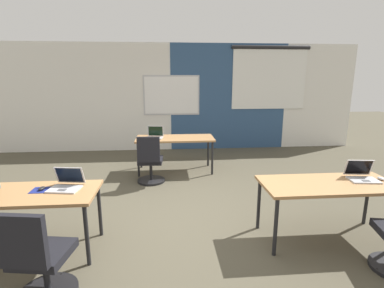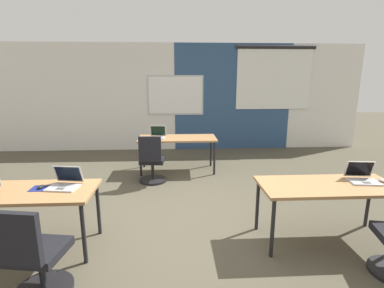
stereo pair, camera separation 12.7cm
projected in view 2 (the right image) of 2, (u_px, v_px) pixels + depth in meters
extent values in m
plane|color=#4C4738|center=(179.00, 220.00, 4.07)|extent=(24.00, 24.00, 0.00)
cube|color=silver|center=(177.00, 98.00, 7.83)|extent=(10.00, 0.20, 2.80)
cube|color=#2D4C75|center=(233.00, 98.00, 7.81)|extent=(3.11, 0.01, 2.80)
cube|color=#B7B7BC|center=(175.00, 95.00, 7.71)|extent=(1.48, 0.02, 1.04)
cube|color=white|center=(175.00, 95.00, 7.70)|extent=(1.40, 0.02, 0.96)
cube|color=white|center=(274.00, 80.00, 7.75)|extent=(2.00, 0.02, 1.56)
cylinder|color=black|center=(276.00, 47.00, 7.56)|extent=(2.10, 0.10, 0.10)
cube|color=#A37547|center=(21.00, 192.00, 3.23)|extent=(1.60, 0.70, 0.04)
cylinder|color=black|center=(84.00, 234.00, 3.06)|extent=(0.04, 0.04, 0.68)
cylinder|color=black|center=(98.00, 209.00, 3.64)|extent=(0.04, 0.04, 0.68)
cube|color=#A37547|center=(328.00, 186.00, 3.42)|extent=(1.60, 0.70, 0.04)
cylinder|color=black|center=(273.00, 228.00, 3.17)|extent=(0.04, 0.04, 0.68)
cylinder|color=black|center=(257.00, 205.00, 3.75)|extent=(0.04, 0.04, 0.68)
cylinder|color=black|center=(368.00, 202.00, 3.83)|extent=(0.04, 0.04, 0.68)
cube|color=#A37547|center=(177.00, 138.00, 6.05)|extent=(1.60, 0.70, 0.04)
cylinder|color=black|center=(141.00, 160.00, 5.80)|extent=(0.04, 0.04, 0.68)
cylinder|color=black|center=(214.00, 158.00, 5.88)|extent=(0.04, 0.04, 0.68)
cylinder|color=black|center=(144.00, 152.00, 6.38)|extent=(0.04, 0.04, 0.68)
cylinder|color=black|center=(211.00, 151.00, 6.46)|extent=(0.04, 0.04, 0.68)
cube|color=#B7B7BC|center=(157.00, 138.00, 5.99)|extent=(0.36, 0.28, 0.02)
cube|color=#4C4C4F|center=(156.00, 138.00, 5.93)|extent=(0.10, 0.07, 0.00)
cube|color=#B7B7BC|center=(158.00, 131.00, 6.09)|extent=(0.33, 0.09, 0.22)
cube|color=black|center=(158.00, 131.00, 6.08)|extent=(0.30, 0.08, 0.19)
cube|color=black|center=(145.00, 138.00, 5.97)|extent=(0.22, 0.19, 0.00)
ellipsoid|color=silver|center=(145.00, 137.00, 5.97)|extent=(0.07, 0.11, 0.03)
cylinder|color=black|center=(153.00, 180.00, 5.58)|extent=(0.52, 0.52, 0.04)
cylinder|color=black|center=(153.00, 171.00, 5.53)|extent=(0.06, 0.06, 0.34)
cube|color=black|center=(152.00, 160.00, 5.49)|extent=(0.47, 0.47, 0.08)
cube|color=black|center=(150.00, 149.00, 5.18)|extent=(0.40, 0.09, 0.46)
sphere|color=black|center=(155.00, 176.00, 5.81)|extent=(0.04, 0.04, 0.04)
sphere|color=black|center=(164.00, 181.00, 5.51)|extent=(0.04, 0.04, 0.04)
sphere|color=black|center=(141.00, 181.00, 5.51)|extent=(0.04, 0.04, 0.04)
cube|color=#B7B7BC|center=(364.00, 182.00, 3.47)|extent=(0.36, 0.27, 0.02)
cube|color=#4C4C4F|center=(367.00, 183.00, 3.42)|extent=(0.10, 0.07, 0.00)
cube|color=#B7B7BC|center=(359.00, 169.00, 3.59)|extent=(0.34, 0.12, 0.21)
cube|color=black|center=(360.00, 169.00, 3.58)|extent=(0.30, 0.10, 0.19)
ellipsoid|color=silver|center=(382.00, 180.00, 3.49)|extent=(0.07, 0.11, 0.03)
sphere|color=black|center=(375.00, 274.00, 2.92)|extent=(0.04, 0.04, 0.04)
cube|color=#B7B7BC|center=(63.00, 188.00, 3.29)|extent=(0.36, 0.28, 0.02)
cube|color=#4C4C4F|center=(60.00, 189.00, 3.23)|extent=(0.10, 0.07, 0.00)
cube|color=#B7B7BC|center=(69.00, 174.00, 3.41)|extent=(0.34, 0.13, 0.21)
cube|color=black|center=(68.00, 174.00, 3.40)|extent=(0.30, 0.11, 0.18)
cube|color=navy|center=(41.00, 188.00, 3.29)|extent=(0.22, 0.19, 0.00)
ellipsoid|color=black|center=(41.00, 187.00, 3.28)|extent=(0.07, 0.11, 0.03)
cylinder|color=black|center=(42.00, 271.00, 2.67)|extent=(0.06, 0.06, 0.34)
cube|color=black|center=(39.00, 251.00, 2.62)|extent=(0.50, 0.50, 0.08)
cube|color=black|center=(16.00, 239.00, 2.32)|extent=(0.40, 0.12, 0.46)
sphere|color=black|center=(58.00, 273.00, 2.94)|extent=(0.04, 0.04, 0.04)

